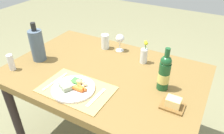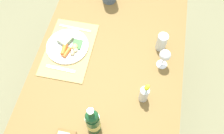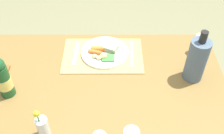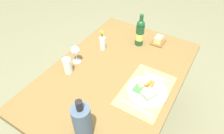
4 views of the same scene
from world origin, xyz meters
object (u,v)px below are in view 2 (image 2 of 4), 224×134
at_px(wine_glass, 165,56).
at_px(dining_table, 109,68).
at_px(dinner_plate, 68,46).
at_px(water_tumbler, 161,43).
at_px(wine_bottle, 93,122).
at_px(fork, 75,28).
at_px(knife, 61,69).
at_px(flower_vase, 144,94).

bearing_deg(wine_glass, dining_table, -81.80).
bearing_deg(dinner_plate, water_tumbler, 101.37).
bearing_deg(wine_bottle, dinner_plate, -148.72).
bearing_deg(dinner_plate, fork, 177.87).
bearing_deg(water_tumbler, knife, -64.08).
bearing_deg(wine_glass, flower_vase, -18.99).
bearing_deg(water_tumbler, flower_vase, -9.43).
bearing_deg(flower_vase, water_tumbler, 170.57).
distance_m(dinner_plate, wine_glass, 0.61).
bearing_deg(water_tumbler, wine_glass, 10.20).
relative_size(wine_glass, wine_bottle, 0.51).
bearing_deg(dining_table, wine_bottle, 1.23).
xyz_separation_m(dining_table, flower_vase, (0.20, 0.24, 0.14)).
xyz_separation_m(wine_bottle, water_tumbler, (-0.59, 0.29, -0.06)).
bearing_deg(knife, dining_table, 113.80).
height_order(fork, flower_vase, flower_vase).
relative_size(wine_glass, flower_vase, 0.80).
xyz_separation_m(wine_glass, wine_bottle, (0.46, -0.32, 0.01)).
xyz_separation_m(wine_glass, water_tumbler, (-0.13, -0.02, -0.05)).
relative_size(dining_table, water_tumbler, 11.22).
bearing_deg(fork, water_tumbler, 89.23).
relative_size(dinner_plate, knife, 1.47).
xyz_separation_m(dinner_plate, wine_glass, (0.01, 0.61, 0.08)).
bearing_deg(dinner_plate, flower_vase, 64.08).
distance_m(dining_table, wine_bottle, 0.46).
xyz_separation_m(dining_table, fork, (-0.21, -0.27, 0.08)).
height_order(knife, wine_bottle, wine_bottle).
height_order(dining_table, dinner_plate, dinner_plate).
bearing_deg(fork, knife, 2.25).
xyz_separation_m(dinner_plate, flower_vase, (0.25, 0.52, 0.05)).
height_order(dinner_plate, wine_bottle, wine_bottle).
distance_m(dining_table, wine_glass, 0.38).
distance_m(fork, flower_vase, 0.66).
xyz_separation_m(fork, wine_glass, (0.16, 0.60, 0.09)).
xyz_separation_m(dinner_plate, fork, (-0.15, 0.01, -0.01)).
distance_m(knife, wine_glass, 0.63).
distance_m(wine_glass, water_tumbler, 0.14).
distance_m(fork, water_tumbler, 0.58).
xyz_separation_m(fork, knife, (0.32, -0.00, 0.00)).
height_order(dining_table, wine_glass, wine_glass).
height_order(water_tumbler, flower_vase, flower_vase).
height_order(fork, wine_glass, wine_glass).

